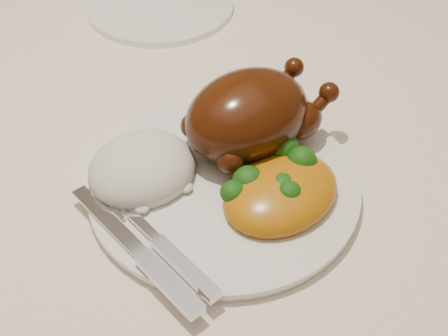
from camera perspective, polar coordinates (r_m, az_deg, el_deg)
dining_table at (r=0.79m, az=-8.19°, el=-1.85°), size 1.60×0.90×0.76m
tablecloth at (r=0.74m, az=-8.75°, el=2.11°), size 1.73×1.03×0.18m
dinner_plate at (r=0.64m, az=-0.00°, el=-1.68°), size 0.32×0.32×0.01m
side_plate at (r=0.94m, az=-5.82°, el=14.53°), size 0.24×0.24×0.01m
roast_chicken at (r=0.65m, az=2.46°, el=4.97°), size 0.17×0.11×0.09m
rice_mound at (r=0.64m, az=-7.50°, el=-0.09°), size 0.12×0.11×0.06m
mac_and_cheese at (r=0.61m, az=5.30°, el=-1.68°), size 0.13×0.11×0.05m
cutlery at (r=0.56m, az=-6.03°, el=-8.14°), size 0.04×0.19×0.01m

